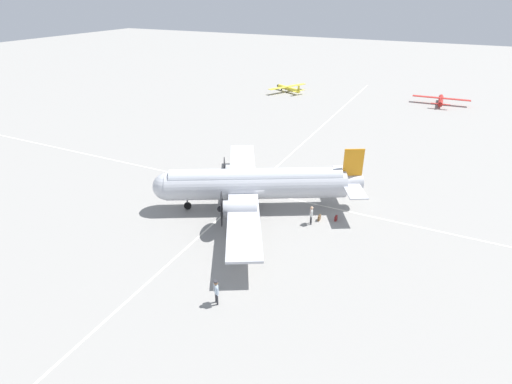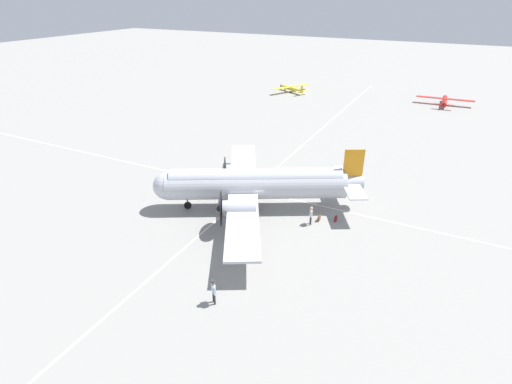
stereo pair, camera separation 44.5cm
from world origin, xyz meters
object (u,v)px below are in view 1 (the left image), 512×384
at_px(airliner_main, 251,184).
at_px(light_aircraft_taxiing, 441,100).
at_px(crew_foreground, 216,289).
at_px(passenger_boarding, 311,213).
at_px(suitcase_upright_spare, 319,218).
at_px(light_aircraft_distant, 288,88).
at_px(suitcase_near_door, 336,218).

relative_size(airliner_main, light_aircraft_taxiing, 2.17).
xyz_separation_m(crew_foreground, passenger_boarding, (12.29, -2.27, -0.11)).
xyz_separation_m(suitcase_upright_spare, light_aircraft_distant, (45.76, 21.40, 0.53)).
relative_size(crew_foreground, light_aircraft_distant, 0.22).
xyz_separation_m(suitcase_near_door, light_aircraft_taxiing, (48.13, -5.66, 0.56)).
relative_size(airliner_main, suitcase_upright_spare, 39.70).
distance_m(suitcase_near_door, light_aircraft_distant, 50.57).
bearing_deg(airliner_main, passenger_boarding, 149.14).
height_order(airliner_main, suitcase_near_door, airliner_main).
height_order(crew_foreground, light_aircraft_taxiing, light_aircraft_taxiing).
height_order(suitcase_near_door, light_aircraft_taxiing, light_aircraft_taxiing).
xyz_separation_m(airliner_main, passenger_boarding, (-0.28, -5.98, -1.47)).
height_order(airliner_main, light_aircraft_distant, airliner_main).
xyz_separation_m(airliner_main, crew_foreground, (-12.57, -3.71, -1.36)).
distance_m(crew_foreground, light_aircraft_distant, 61.83).
relative_size(crew_foreground, passenger_boarding, 1.08).
bearing_deg(crew_foreground, passenger_boarding, -59.85).
bearing_deg(passenger_boarding, crew_foreground, 141.31).
height_order(passenger_boarding, suitcase_near_door, passenger_boarding).
bearing_deg(light_aircraft_distant, light_aircraft_taxiing, -146.42).
relative_size(passenger_boarding, light_aircraft_taxiing, 0.18).
distance_m(airliner_main, passenger_boarding, 6.17).
distance_m(passenger_boarding, light_aircraft_taxiing, 50.19).
bearing_deg(suitcase_near_door, airliner_main, 98.84).
bearing_deg(suitcase_upright_spare, light_aircraft_taxiing, -8.20).
distance_m(suitcase_upright_spare, light_aircraft_distant, 50.52).
bearing_deg(light_aircraft_taxiing, suitcase_near_door, 171.06).
relative_size(suitcase_upright_spare, light_aircraft_taxiing, 0.05).
distance_m(passenger_boarding, suitcase_upright_spare, 1.31).
distance_m(crew_foreground, light_aircraft_taxiing, 62.69).
height_order(suitcase_upright_spare, light_aircraft_distant, light_aircraft_distant).
bearing_deg(airliner_main, suitcase_near_door, 160.69).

